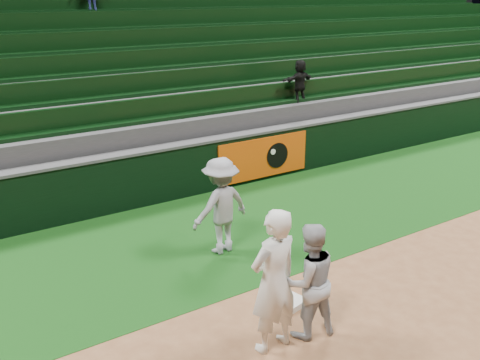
# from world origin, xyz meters

# --- Properties ---
(ground) EXTENTS (70.00, 70.00, 0.00)m
(ground) POSITION_xyz_m (0.00, 0.00, 0.00)
(ground) COLOR brown
(ground) RESTS_ON ground
(foul_grass) EXTENTS (36.00, 4.20, 0.01)m
(foul_grass) POSITION_xyz_m (0.00, 3.00, 0.00)
(foul_grass) COLOR #0D350D
(foul_grass) RESTS_ON ground
(first_base) EXTENTS (0.50, 0.50, 0.10)m
(first_base) POSITION_xyz_m (0.05, 0.26, 0.05)
(first_base) COLOR silver
(first_base) RESTS_ON ground
(first_baseman) EXTENTS (0.76, 0.53, 1.98)m
(first_baseman) POSITION_xyz_m (-0.76, -0.42, 0.99)
(first_baseman) COLOR silver
(first_baseman) RESTS_ON ground
(baserunner) EXTENTS (0.90, 0.76, 1.64)m
(baserunner) POSITION_xyz_m (-0.18, -0.43, 0.82)
(baserunner) COLOR #A5A9B0
(baserunner) RESTS_ON ground
(base_coach) EXTENTS (1.20, 0.78, 1.76)m
(base_coach) POSITION_xyz_m (0.13, 2.32, 0.89)
(base_coach) COLOR gray
(base_coach) RESTS_ON foul_grass
(field_wall) EXTENTS (36.00, 0.45, 1.25)m
(field_wall) POSITION_xyz_m (0.03, 5.20, 0.63)
(field_wall) COLOR black
(field_wall) RESTS_ON ground
(stadium_seating) EXTENTS (36.00, 5.95, 5.17)m
(stadium_seating) POSITION_xyz_m (-0.00, 8.97, 1.70)
(stadium_seating) COLOR #323235
(stadium_seating) RESTS_ON ground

